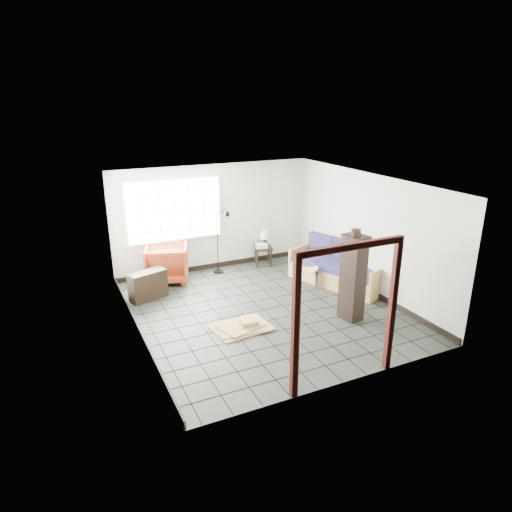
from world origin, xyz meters
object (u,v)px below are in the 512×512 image
futon_sofa (339,269)px  side_table (263,250)px  armchair (167,261)px  tall_shelf (353,277)px

futon_sofa → side_table: bearing=98.7°
armchair → tall_shelf: bearing=146.5°
futon_sofa → side_table: 2.14m
armchair → side_table: 2.50m
armchair → tall_shelf: 4.39m
futon_sofa → side_table: (-1.03, 1.87, 0.04)m
futon_sofa → side_table: futon_sofa is taller
tall_shelf → armchair: bearing=119.8°
side_table → tall_shelf: tall_shelf is taller
armchair → side_table: (2.50, 0.00, -0.09)m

